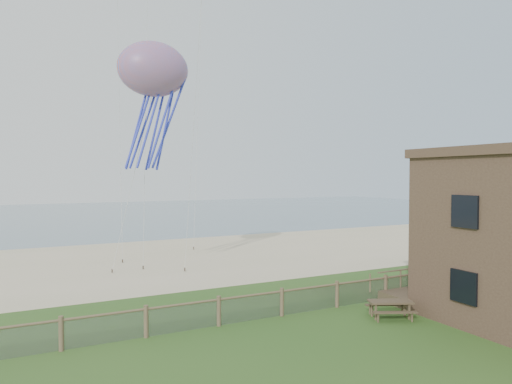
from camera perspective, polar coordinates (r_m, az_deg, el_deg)
ground at (r=16.33m, az=14.52°, el=-20.37°), size 160.00×160.00×0.00m
sand_beach at (r=35.34m, az=-9.95°, el=-8.12°), size 72.00×20.00×0.02m
ocean at (r=78.22m, az=-19.29°, el=-2.66°), size 160.00×68.00×0.02m
chainlink_fence at (r=20.79m, az=3.25°, el=-13.77°), size 36.20×0.20×1.25m
motel_deck at (r=28.82m, az=27.74°, el=-10.14°), size 15.00×2.00×0.50m
picnic_table at (r=21.35m, az=16.46°, el=-13.84°), size 2.30×2.06×0.80m
octopus_kite at (r=28.22m, az=-12.70°, el=10.69°), size 4.65×4.08×7.96m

